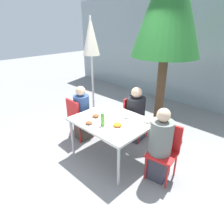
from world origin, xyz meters
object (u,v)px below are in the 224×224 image
Objects in this scene: drinking_cup at (127,116)px; salad_bowl at (148,120)px; person_left at (82,115)px; tree_behind_left at (170,0)px; closed_umbrella at (91,43)px; chair_far at (133,115)px; chair_left at (78,116)px; person_far at (135,116)px; person_right at (160,147)px; chair_right at (165,148)px; bottle at (103,119)px.

salad_bowl is at bearing 25.81° from drinking_cup.
tree_behind_left is (0.74, 1.70, 2.11)m from person_left.
person_left is 1.54m from closed_umbrella.
person_left is at bearing -49.10° from chair_far.
chair_left is 0.78× the size of person_far.
tree_behind_left reaches higher than person_right.
person_right is at bearing 50.57° from person_far.
person_right is 6.38× the size of salad_bowl.
person_right is at bearing 7.53° from chair_left.
chair_right is at bearing -55.05° from tree_behind_left.
drinking_cup is (0.22, -0.53, 0.26)m from person_far.
chair_far is 0.23× the size of tree_behind_left.
drinking_cup is at bearing -154.19° from salad_bowl.
closed_umbrella is at bearing 144.70° from bottle.
person_left is at bearing -5.11° from person_right.
person_far is (-1.00, 0.55, 0.01)m from chair_right.
chair_left is 0.74× the size of person_right.
closed_umbrella is at bearing -94.24° from person_far.
chair_left is 1.49m from salad_bowl.
bottle is at bearing 19.04° from chair_right.
chair_left is at bearing -165.47° from drinking_cup.
closed_umbrella is 0.63× the size of tree_behind_left.
person_left reaches higher than chair_left.
drinking_cup is (0.30, -0.57, 0.26)m from chair_far.
chair_left is 0.77× the size of person_left.
chair_far is (-1.05, 0.67, -0.04)m from person_right.
bottle is at bearing -124.56° from salad_bowl.
closed_umbrella reaches higher than person_left.
drinking_cup is (-0.79, 0.02, 0.26)m from chair_right.
person_right is 1.05× the size of person_far.
person_right reaches higher than chair_right.
chair_right is at bearing 27.27° from bottle.
person_far is (0.80, 0.73, -0.02)m from person_left.
tree_behind_left reaches higher than bottle.
closed_umbrella is at bearing -20.84° from chair_right.
chair_right is at bearing -12.61° from closed_umbrella.
closed_umbrella is at bearing -23.15° from person_right.
person_far is at bearing 45.46° from chair_left.
drinking_cup is at bearing 15.92° from person_far.
chair_right is at bearing -21.69° from salad_bowl.
chair_far is at bearing 100.72° from bottle.
closed_umbrella is 1.75m from tree_behind_left.
drinking_cup is at bearing 21.55° from chair_far.
person_far reaches higher than chair_far.
person_right reaches higher than drinking_cup.
person_left is 1.30× the size of chair_far.
bottle is (0.11, -1.00, 0.33)m from person_far.
tree_behind_left is (-1.02, 1.61, 2.09)m from person_right.
person_left is 0.30× the size of tree_behind_left.
person_left is 1.08m from person_far.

